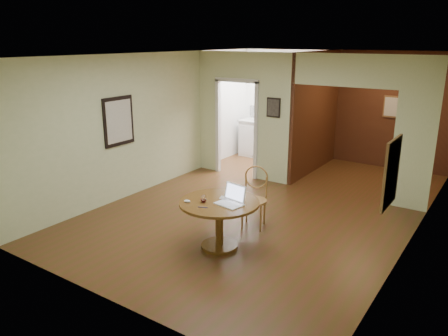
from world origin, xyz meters
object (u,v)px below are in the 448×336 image
Objects in this scene: chair at (255,194)px; open_laptop at (232,199)px; closed_laptop at (230,200)px; dining_table at (219,213)px.

chair is 2.45× the size of open_laptop.
open_laptop reaches higher than closed_laptop.
closed_laptop is (0.10, -0.87, 0.18)m from chair.
closed_laptop is (0.12, 0.10, 0.20)m from dining_table.
open_laptop is (0.19, 0.04, 0.25)m from dining_table.
open_laptop is at bearing -60.48° from closed_laptop.
closed_laptop is at bearing 39.86° from dining_table.
closed_laptop is at bearing -101.30° from chair.
chair is (0.03, 0.97, 0.02)m from dining_table.
open_laptop is 0.11m from closed_laptop.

